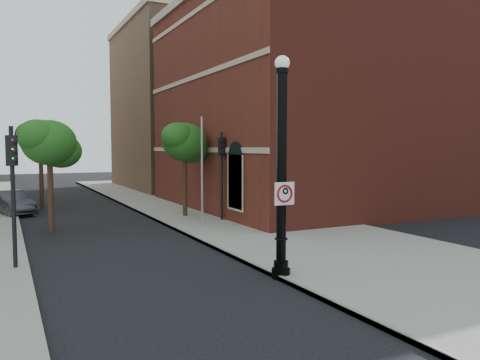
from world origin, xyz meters
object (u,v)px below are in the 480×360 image
lamppost (282,177)px  parked_car (11,203)px  no_parking_sign (285,193)px  traffic_signal_left (13,174)px  traffic_signal_right (222,161)px

lamppost → parked_car: (-6.49, 17.14, -2.17)m
no_parking_sign → parked_car: no_parking_sign is taller
no_parking_sign → traffic_signal_left: bearing=146.2°
lamppost → no_parking_sign: bearing=-89.9°
traffic_signal_right → lamppost: bearing=-111.3°
lamppost → traffic_signal_right: bearing=74.8°
parked_car → lamppost: bearing=-87.3°
parked_car → traffic_signal_left: bearing=-108.3°
lamppost → no_parking_sign: 0.46m
lamppost → parked_car: bearing=110.7°
lamppost → traffic_signal_left: size_ratio=1.44×
traffic_signal_left → no_parking_sign: bearing=-13.5°
traffic_signal_left → parked_car: bearing=109.3°
no_parking_sign → traffic_signal_left: traffic_signal_left is taller
parked_car → no_parking_sign: bearing=-87.5°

